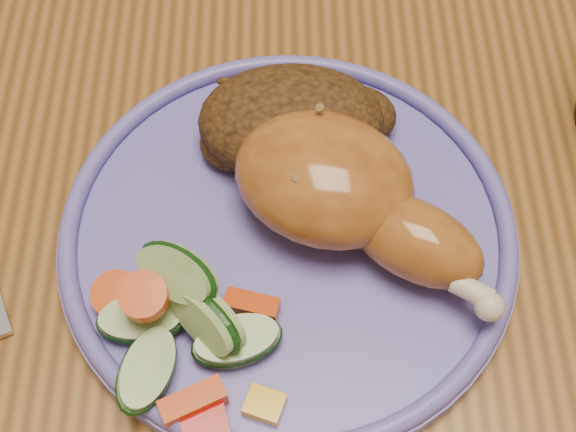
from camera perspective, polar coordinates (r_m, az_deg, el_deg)
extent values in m
cube|color=brown|center=(0.50, 8.23, 4.42)|extent=(0.90, 1.40, 0.04)
cylinder|color=#4C2D16|center=(1.14, -5.68, 4.04)|extent=(0.04, 0.04, 0.41)
cylinder|color=#4C2D16|center=(1.16, 12.31, 4.11)|extent=(0.04, 0.04, 0.41)
cylinder|color=#5F57B4|center=(0.43, 0.00, -1.45)|extent=(0.24, 0.24, 0.01)
torus|color=#5F57B4|center=(0.42, 0.00, -0.70)|extent=(0.24, 0.24, 0.01)
ellipsoid|color=#A96223|center=(0.41, 2.56, 2.70)|extent=(0.12, 0.11, 0.05)
ellipsoid|color=#A96223|center=(0.41, 9.02, -1.72)|extent=(0.08, 0.07, 0.04)
sphere|color=beige|center=(0.40, 14.13, -6.26)|extent=(0.01, 0.01, 0.01)
ellipsoid|color=#472B11|center=(0.44, 0.23, 6.77)|extent=(0.10, 0.07, 0.04)
ellipsoid|color=#472B11|center=(0.46, 4.52, 7.07)|extent=(0.05, 0.04, 0.03)
ellipsoid|color=#472B11|center=(0.45, -3.59, 5.25)|extent=(0.04, 0.04, 0.02)
cube|color=#A50A05|center=(0.38, -5.91, -14.61)|extent=(0.03, 0.02, 0.01)
cube|color=#E5A507|center=(0.38, -1.69, -13.27)|extent=(0.02, 0.02, 0.01)
cylinder|color=#D74507|center=(0.41, -12.03, -5.61)|extent=(0.03, 0.03, 0.01)
cube|color=#D74507|center=(0.38, -6.77, -13.02)|extent=(0.03, 0.02, 0.01)
cube|color=#D74507|center=(0.40, -2.60, -6.40)|extent=(0.03, 0.02, 0.01)
cylinder|color=#D74507|center=(0.38, -10.23, -5.66)|extent=(0.02, 0.02, 0.01)
cylinder|color=#A4BF7C|center=(0.38, -5.76, -7.28)|extent=(0.05, 0.05, 0.04)
cylinder|color=#A4BF7C|center=(0.39, -10.03, -10.76)|extent=(0.05, 0.05, 0.02)
cylinder|color=#A4BF7C|center=(0.40, -10.33, -7.25)|extent=(0.04, 0.05, 0.02)
cylinder|color=#A4BF7C|center=(0.39, -7.86, -4.02)|extent=(0.05, 0.05, 0.04)
cylinder|color=#A4BF7C|center=(0.39, -3.65, -8.88)|extent=(0.05, 0.05, 0.02)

